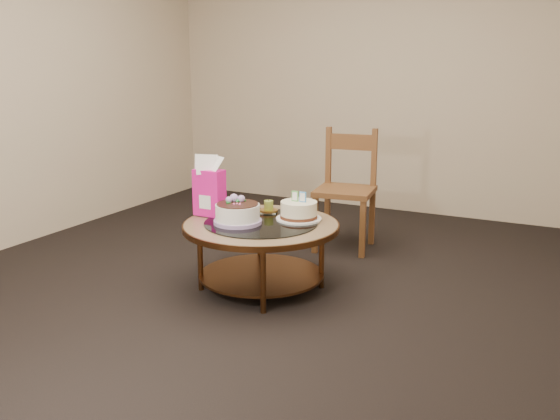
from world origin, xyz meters
The scene contains 8 objects.
ground centered at (0.00, 0.00, 0.00)m, with size 5.00×5.00×0.00m, color black.
room_walls centered at (0.00, 0.00, 1.54)m, with size 4.52×5.02×2.61m.
coffee_table centered at (0.00, 0.00, 0.38)m, with size 1.02×1.02×0.46m.
decorated_cake centered at (-0.12, -0.09, 0.52)m, with size 0.31×0.31×0.18m.
cream_cake centered at (0.19, 0.17, 0.52)m, with size 0.30×0.30×0.19m.
gift_bag centered at (-0.40, 0.01, 0.66)m, with size 0.20×0.15×0.40m.
pillar_candle centered at (-0.07, 0.24, 0.49)m, with size 0.14×0.14×0.10m.
dining_chair centered at (0.16, 1.12, 0.48)m, with size 0.49×0.49×0.95m.
Camera 1 is at (1.87, -3.43, 1.53)m, focal length 40.00 mm.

